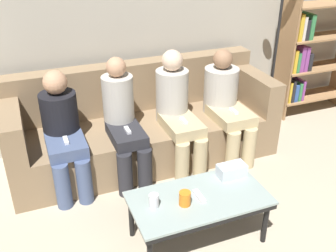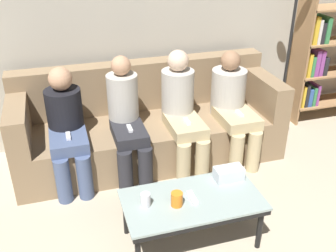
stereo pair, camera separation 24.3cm
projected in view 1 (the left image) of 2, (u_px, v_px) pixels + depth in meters
The scene contains 13 objects.
wall_back at pixel (124, 17), 3.86m from camera, with size 12.00×0.06×2.60m.
couch at pixel (143, 126), 3.91m from camera, with size 2.57×0.86×0.91m.
coffee_table at pixel (198, 202), 2.84m from camera, with size 1.00×0.53×0.39m.
cup_near_left at pixel (154, 201), 2.71m from camera, with size 0.07×0.07×0.10m.
cup_near_right at pixel (185, 198), 2.73m from camera, with size 0.08×0.08×0.10m.
tissue_box at pixel (232, 170), 3.03m from camera, with size 0.22×0.12×0.13m.
game_remote at pixel (199, 196), 2.82m from camera, with size 0.04×0.15×0.02m.
bookshelf at pixel (308, 55), 4.64m from camera, with size 0.95×0.32×1.50m.
standing_lamp at pixel (279, 32), 4.17m from camera, with size 0.31×0.26×1.79m.
seated_person_left_end at pixel (63, 129), 3.36m from camera, with size 0.32×0.64×1.06m.
seated_person_mid_left at pixel (123, 119), 3.51m from camera, with size 0.31×0.65×1.11m.
seated_person_mid_right at pixel (177, 108), 3.68m from camera, with size 0.31×0.69×1.11m.
seated_person_right_end at pixel (226, 101), 3.87m from camera, with size 0.34×0.69×1.06m.
Camera 1 is at (-1.04, 0.11, 2.16)m, focal length 42.00 mm.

